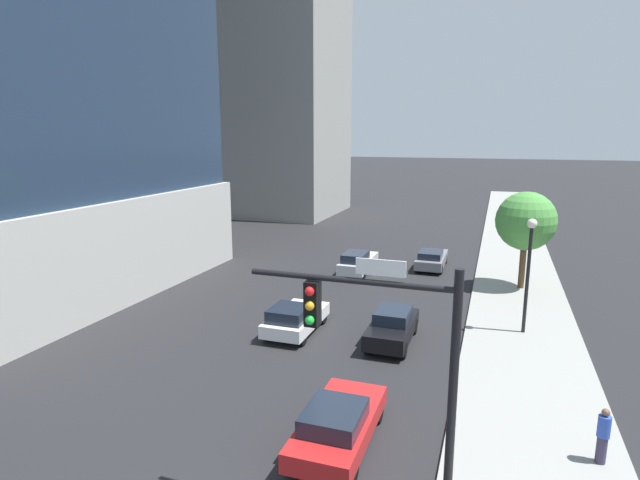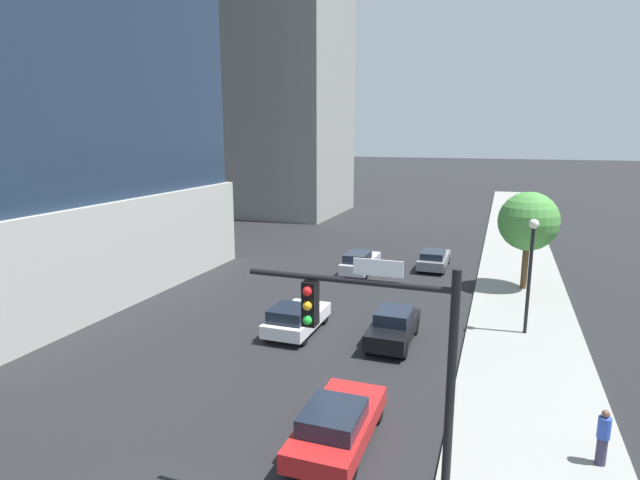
{
  "view_description": "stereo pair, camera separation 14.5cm",
  "coord_description": "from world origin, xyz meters",
  "px_view_note": "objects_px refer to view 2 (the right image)",
  "views": [
    {
      "loc": [
        6.59,
        -7.02,
        9.17
      ],
      "look_at": [
        1.02,
        9.06,
        5.66
      ],
      "focal_mm": 28.89,
      "sensor_mm": 36.0,
      "label": 1
    },
    {
      "loc": [
        6.73,
        -6.97,
        9.17
      ],
      "look_at": [
        1.02,
        9.06,
        5.66
      ],
      "focal_mm": 28.89,
      "sensor_mm": 36.0,
      "label": 2
    }
  ],
  "objects_px": {
    "traffic_light_pole": "(386,350)",
    "car_white": "(296,318)",
    "street_tree": "(528,222)",
    "street_lamp": "(531,259)",
    "construction_building": "(285,46)",
    "pedestrian_blue_shirt": "(603,437)",
    "car_gray": "(434,259)",
    "car_black": "(393,327)",
    "car_silver": "(360,262)",
    "car_red": "(337,424)"
  },
  "relations": [
    {
      "from": "construction_building",
      "to": "car_white",
      "type": "distance_m",
      "value": 42.07
    },
    {
      "from": "construction_building",
      "to": "car_gray",
      "type": "height_order",
      "value": "construction_building"
    },
    {
      "from": "traffic_light_pole",
      "to": "car_silver",
      "type": "bearing_deg",
      "value": 106.55
    },
    {
      "from": "street_lamp",
      "to": "car_gray",
      "type": "relative_size",
      "value": 1.17
    },
    {
      "from": "pedestrian_blue_shirt",
      "to": "car_white",
      "type": "bearing_deg",
      "value": 151.43
    },
    {
      "from": "construction_building",
      "to": "car_silver",
      "type": "bearing_deg",
      "value": -56.72
    },
    {
      "from": "car_silver",
      "to": "street_tree",
      "type": "bearing_deg",
      "value": -3.48
    },
    {
      "from": "street_lamp",
      "to": "car_red",
      "type": "xyz_separation_m",
      "value": [
        -5.58,
        -11.1,
        -2.97
      ]
    },
    {
      "from": "pedestrian_blue_shirt",
      "to": "car_silver",
      "type": "bearing_deg",
      "value": 123.52
    },
    {
      "from": "street_tree",
      "to": "car_silver",
      "type": "xyz_separation_m",
      "value": [
        -10.26,
        0.62,
        -3.44
      ]
    },
    {
      "from": "construction_building",
      "to": "car_gray",
      "type": "relative_size",
      "value": 9.83
    },
    {
      "from": "construction_building",
      "to": "pedestrian_blue_shirt",
      "type": "bearing_deg",
      "value": -56.62
    },
    {
      "from": "car_white",
      "to": "car_black",
      "type": "bearing_deg",
      "value": 4.69
    },
    {
      "from": "car_gray",
      "to": "street_lamp",
      "type": "bearing_deg",
      "value": -63.04
    },
    {
      "from": "traffic_light_pole",
      "to": "street_lamp",
      "type": "relative_size",
      "value": 1.2
    },
    {
      "from": "car_silver",
      "to": "car_red",
      "type": "bearing_deg",
      "value": -76.71
    },
    {
      "from": "traffic_light_pole",
      "to": "car_white",
      "type": "height_order",
      "value": "traffic_light_pole"
    },
    {
      "from": "street_lamp",
      "to": "street_tree",
      "type": "relative_size",
      "value": 0.93
    },
    {
      "from": "construction_building",
      "to": "street_tree",
      "type": "relative_size",
      "value": 7.74
    },
    {
      "from": "car_black",
      "to": "pedestrian_blue_shirt",
      "type": "relative_size",
      "value": 2.57
    },
    {
      "from": "traffic_light_pole",
      "to": "car_gray",
      "type": "distance_m",
      "value": 25.21
    },
    {
      "from": "construction_building",
      "to": "car_gray",
      "type": "xyz_separation_m",
      "value": [
        19.89,
        -20.53,
        -18.13
      ]
    },
    {
      "from": "street_tree",
      "to": "car_red",
      "type": "bearing_deg",
      "value": -107.07
    },
    {
      "from": "car_red",
      "to": "car_silver",
      "type": "bearing_deg",
      "value": 103.29
    },
    {
      "from": "street_tree",
      "to": "car_gray",
      "type": "height_order",
      "value": "street_tree"
    },
    {
      "from": "car_white",
      "to": "street_lamp",
      "type": "bearing_deg",
      "value": 17.78
    },
    {
      "from": "traffic_light_pole",
      "to": "car_white",
      "type": "relative_size",
      "value": 1.53
    },
    {
      "from": "street_tree",
      "to": "car_black",
      "type": "xyz_separation_m",
      "value": [
        -5.71,
        -10.39,
        -3.4
      ]
    },
    {
      "from": "street_lamp",
      "to": "traffic_light_pole",
      "type": "bearing_deg",
      "value": -104.55
    },
    {
      "from": "car_black",
      "to": "car_silver",
      "type": "bearing_deg",
      "value": 112.43
    },
    {
      "from": "car_gray",
      "to": "construction_building",
      "type": "bearing_deg",
      "value": 134.08
    },
    {
      "from": "street_tree",
      "to": "traffic_light_pole",
      "type": "bearing_deg",
      "value": -99.89
    },
    {
      "from": "car_black",
      "to": "car_white",
      "type": "relative_size",
      "value": 1.01
    },
    {
      "from": "car_gray",
      "to": "street_tree",
      "type": "bearing_deg",
      "value": -31.23
    },
    {
      "from": "car_gray",
      "to": "car_red",
      "type": "height_order",
      "value": "car_red"
    },
    {
      "from": "street_tree",
      "to": "pedestrian_blue_shirt",
      "type": "relative_size",
      "value": 3.52
    },
    {
      "from": "street_lamp",
      "to": "car_silver",
      "type": "height_order",
      "value": "street_lamp"
    },
    {
      "from": "car_white",
      "to": "pedestrian_blue_shirt",
      "type": "distance_m",
      "value": 13.44
    },
    {
      "from": "car_white",
      "to": "car_red",
      "type": "bearing_deg",
      "value": -59.93
    },
    {
      "from": "car_red",
      "to": "pedestrian_blue_shirt",
      "type": "xyz_separation_m",
      "value": [
        7.25,
        1.43,
        0.27
      ]
    },
    {
      "from": "traffic_light_pole",
      "to": "street_tree",
      "type": "xyz_separation_m",
      "value": [
        3.73,
        21.37,
        -0.33
      ]
    },
    {
      "from": "traffic_light_pole",
      "to": "street_tree",
      "type": "distance_m",
      "value": 21.69
    },
    {
      "from": "traffic_light_pole",
      "to": "car_gray",
      "type": "bearing_deg",
      "value": 94.58
    },
    {
      "from": "car_white",
      "to": "pedestrian_blue_shirt",
      "type": "height_order",
      "value": "pedestrian_blue_shirt"
    },
    {
      "from": "street_lamp",
      "to": "car_black",
      "type": "bearing_deg",
      "value": -152.75
    },
    {
      "from": "construction_building",
      "to": "car_white",
      "type": "bearing_deg",
      "value": -66.18
    },
    {
      "from": "car_silver",
      "to": "pedestrian_blue_shirt",
      "type": "height_order",
      "value": "pedestrian_blue_shirt"
    },
    {
      "from": "car_red",
      "to": "pedestrian_blue_shirt",
      "type": "distance_m",
      "value": 7.4
    },
    {
      "from": "street_lamp",
      "to": "car_gray",
      "type": "height_order",
      "value": "street_lamp"
    },
    {
      "from": "construction_building",
      "to": "car_gray",
      "type": "distance_m",
      "value": 33.85
    }
  ]
}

